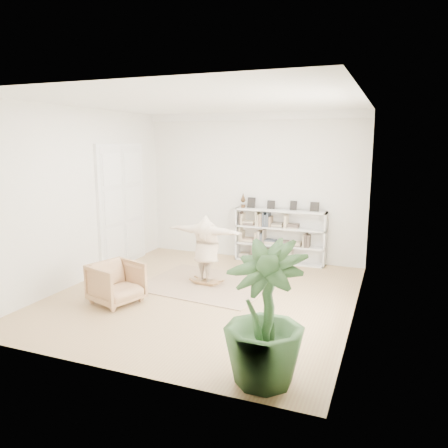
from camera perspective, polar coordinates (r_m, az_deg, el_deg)
name	(u,v)px	position (r m, az deg, el deg)	size (l,w,h in m)	color
floor	(205,295)	(8.51, -2.52, -9.28)	(6.00, 6.00, 0.00)	#A37E54
room_shell	(253,116)	(10.76, 3.87, 13.90)	(6.00, 6.00, 6.00)	silver
doors	(122,207)	(10.58, -13.18, 2.24)	(0.09, 1.78, 2.92)	white
bookshelf	(280,237)	(10.67, 7.29, -1.67)	(2.20, 0.35, 1.64)	silver
armchair	(116,283)	(8.25, -13.90, -7.49)	(0.80, 0.83, 0.75)	tan
rug	(207,284)	(9.10, -2.28, -7.85)	(2.50, 2.00, 0.02)	tan
rocker_board	(207,282)	(9.09, -2.28, -7.52)	(0.51, 0.33, 0.10)	brown
person	(206,247)	(8.88, -2.32, -2.98)	(1.68, 0.46, 1.37)	beige
houseplant	(264,314)	(5.34, 5.31, -11.64)	(0.99, 0.99, 1.76)	#2C5028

